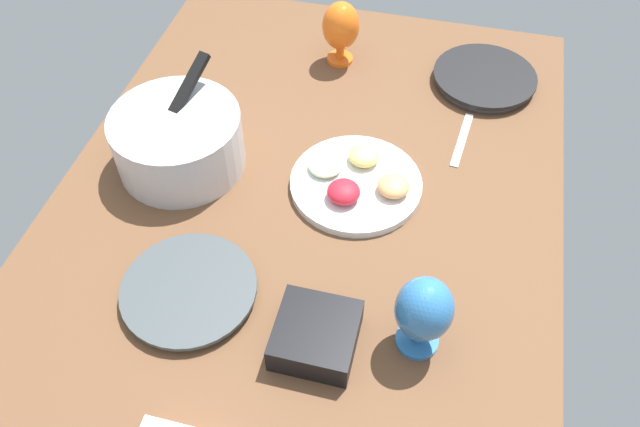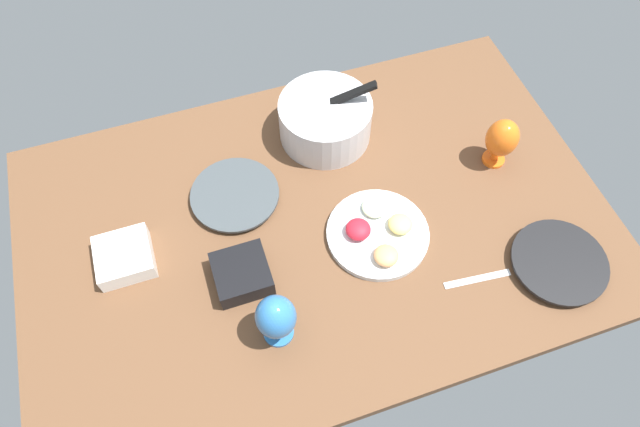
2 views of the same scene
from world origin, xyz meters
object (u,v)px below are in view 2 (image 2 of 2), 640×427
dinner_plate_right (559,263)px  mixing_bowl (325,119)px  fruit_platter (378,233)px  square_bowl_white (124,256)px  hurricane_glass_orange (502,139)px  square_bowl_black (242,273)px  hurricane_glass_blue (276,318)px  dinner_plate_left (235,196)px

dinner_plate_right → mixing_bowl: 75.46cm
fruit_platter → square_bowl_white: bearing=168.1°
hurricane_glass_orange → square_bowl_white: size_ratio=1.15×
hurricane_glass_orange → square_bowl_white: 107.53cm
square_bowl_black → hurricane_glass_blue: bearing=-74.7°
fruit_platter → hurricane_glass_blue: size_ratio=1.62×
dinner_plate_left → mixing_bowl: mixing_bowl is taller
mixing_bowl → square_bowl_black: bearing=-132.6°
fruit_platter → hurricane_glass_orange: size_ratio=1.70×
fruit_platter → dinner_plate_left: bearing=144.2°
hurricane_glass_blue → mixing_bowl: bearing=60.9°
fruit_platter → hurricane_glass_blue: hurricane_glass_blue is taller
square_bowl_black → dinner_plate_left: bearing=80.4°
dinner_plate_right → hurricane_glass_orange: (0.33, 36.33, 8.32)cm
mixing_bowl → hurricane_glass_orange: mixing_bowl is taller
hurricane_glass_blue → square_bowl_white: hurricane_glass_blue is taller
mixing_bowl → hurricane_glass_orange: (43.79, -25.11, 2.72)cm
square_bowl_black → fruit_platter: bearing=1.2°
fruit_platter → hurricane_glass_blue: bearing=-151.8°
dinner_plate_left → hurricane_glass_orange: (75.31, -11.19, 8.48)cm
dinner_plate_right → fruit_platter: (-41.43, 23.35, 0.22)cm
fruit_platter → hurricane_glass_blue: (-33.13, -17.74, 8.59)cm
hurricane_glass_orange → hurricane_glass_blue: bearing=-157.7°
dinner_plate_left → square_bowl_black: size_ratio=1.80×
mixing_bowl → square_bowl_black: (-35.74, -38.90, -3.67)cm
dinner_plate_left → square_bowl_white: (-32.01, -10.40, 1.74)cm
square_bowl_white → square_bowl_black: bearing=-27.7°
dinner_plate_right → square_bowl_white: bearing=160.9°
dinner_plate_left → fruit_platter: 41.34cm
mixing_bowl → square_bowl_white: size_ratio=2.00×
dinner_plate_right → fruit_platter: fruit_platter is taller
hurricane_glass_orange → hurricane_glass_blue: hurricane_glass_blue is taller
dinner_plate_right → square_bowl_black: square_bowl_black is taller
hurricane_glass_blue → fruit_platter: bearing=28.2°
square_bowl_white → hurricane_glass_orange: bearing=-0.4°
dinner_plate_right → square_bowl_black: (-79.20, 22.53, 1.92)cm
dinner_plate_right → square_bowl_black: size_ratio=1.81×
dinner_plate_right → hurricane_glass_blue: 75.29cm
square_bowl_white → fruit_platter: bearing=-11.9°
dinner_plate_right → mixing_bowl: bearing=125.3°
hurricane_glass_orange → square_bowl_black: 80.97cm
hurricane_glass_orange → square_bowl_black: (-79.53, -13.79, -6.40)cm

